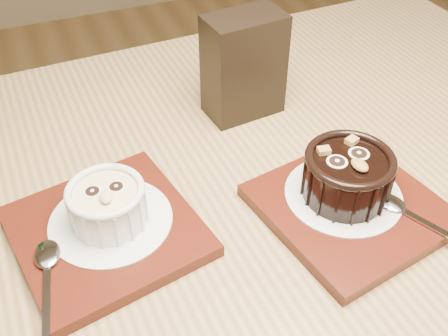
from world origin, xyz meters
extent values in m
cube|color=brown|center=(-0.02, 0.30, 0.73)|extent=(1.23, 0.85, 0.04)
cylinder|color=brown|center=(0.51, 0.67, 0.35)|extent=(0.06, 0.06, 0.71)
cube|color=#49160C|center=(-0.14, 0.31, 0.76)|extent=(0.21, 0.21, 0.01)
cylinder|color=silver|center=(-0.13, 0.31, 0.77)|extent=(0.13, 0.13, 0.00)
cylinder|color=silver|center=(-0.13, 0.31, 0.79)|extent=(0.08, 0.08, 0.04)
cylinder|color=#D5C182|center=(-0.13, 0.31, 0.81)|extent=(0.07, 0.07, 0.00)
torus|color=silver|center=(-0.13, 0.31, 0.81)|extent=(0.08, 0.08, 0.01)
cylinder|color=black|center=(-0.15, 0.32, 0.81)|extent=(0.02, 0.02, 0.00)
cylinder|color=black|center=(-0.12, 0.31, 0.81)|extent=(0.02, 0.02, 0.00)
ellipsoid|color=#D5B27C|center=(-0.14, 0.30, 0.81)|extent=(0.01, 0.02, 0.01)
cube|color=#49160C|center=(0.12, 0.24, 0.76)|extent=(0.21, 0.21, 0.01)
cylinder|color=silver|center=(0.11, 0.25, 0.77)|extent=(0.13, 0.13, 0.00)
cylinder|color=black|center=(0.11, 0.25, 0.79)|extent=(0.09, 0.09, 0.05)
cylinder|color=black|center=(0.11, 0.25, 0.81)|extent=(0.08, 0.08, 0.00)
torus|color=black|center=(0.11, 0.25, 0.82)|extent=(0.10, 0.10, 0.01)
cylinder|color=black|center=(0.10, 0.25, 0.82)|extent=(0.02, 0.02, 0.00)
cylinder|color=black|center=(0.13, 0.26, 0.82)|extent=(0.02, 0.02, 0.00)
ellipsoid|color=olive|center=(0.12, 0.24, 0.82)|extent=(0.02, 0.02, 0.01)
cube|color=#946130|center=(0.09, 0.27, 0.82)|extent=(0.01, 0.01, 0.01)
cube|color=#946130|center=(0.13, 0.28, 0.82)|extent=(0.02, 0.01, 0.01)
cube|color=black|center=(0.09, 0.46, 0.82)|extent=(0.11, 0.07, 0.14)
camera|label=1|loc=(-0.17, -0.08, 1.17)|focal=42.00mm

